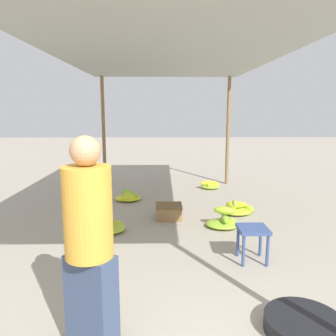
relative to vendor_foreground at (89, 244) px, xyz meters
The scene contains 12 objects.
canopy_post_back_left 5.59m from the vendor_foreground, 98.86° to the left, with size 0.08×0.08×2.51m, color olive.
canopy_post_back_right 5.89m from the vendor_foreground, 69.60° to the left, with size 0.08×0.08×2.51m, color olive.
canopy_tarp 3.13m from the vendor_foreground, 76.86° to the left, with size 3.31×6.31×0.04m, color #9EA399.
vendor_foreground is the anchor object (origin of this frame).
stool 2.15m from the vendor_foreground, 42.21° to the left, with size 0.34×0.34×0.41m.
basin_black 1.80m from the vendor_foreground, ahead, with size 0.63×0.63×0.12m.
banana_pile_left_0 2.52m from the vendor_foreground, 97.06° to the left, with size 0.55×0.49×0.26m.
banana_pile_left_1 4.14m from the vendor_foreground, 92.25° to the left, with size 0.50×0.58×0.18m.
banana_pile_right_0 3.02m from the vendor_foreground, 60.37° to the left, with size 0.51×0.44×0.33m.
banana_pile_right_1 3.71m from the vendor_foreground, 60.76° to the left, with size 0.58×0.45×0.25m.
banana_pile_right_2 5.34m from the vendor_foreground, 72.48° to the left, with size 0.49×0.47×0.19m.
crate_near 3.11m from the vendor_foreground, 78.32° to the left, with size 0.43×0.43×0.22m.
Camera 1 is at (-0.08, -1.45, 1.74)m, focal length 35.00 mm.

